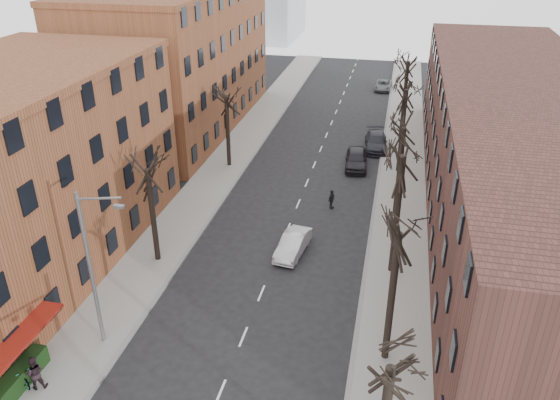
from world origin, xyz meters
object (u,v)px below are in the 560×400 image
Objects in this scene: silver_sedan at (293,244)px; parked_car_near at (356,159)px; bicycle at (20,374)px; parked_car_mid at (376,142)px.

silver_sedan is 0.88× the size of parked_car_near.
bicycle is (-10.60, -14.43, -0.03)m from silver_sedan.
parked_car_mid is at bearing 68.47° from parked_car_near.
parked_car_mid is at bearing 6.87° from bicycle.
silver_sedan is 0.81× the size of parked_car_mid.
parked_car_near reaches higher than parked_car_mid.
bicycle is at bearing -118.59° from silver_sedan.
parked_car_mid is (1.50, 4.98, -0.07)m from parked_car_near.
parked_car_near reaches higher than bicycle.
silver_sedan reaches higher than bicycle.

